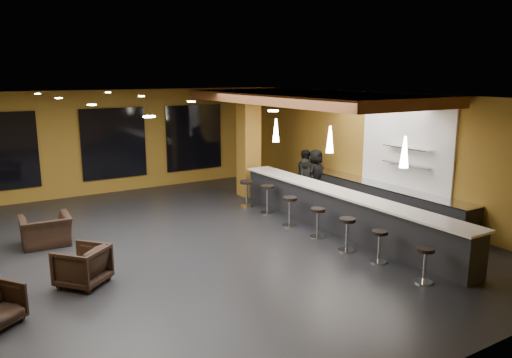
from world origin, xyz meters
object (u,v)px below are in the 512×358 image
pendant_0 (404,152)px  armchair_b (82,266)px  bar_stool_0 (425,260)px  bar_stool_5 (267,196)px  column (249,144)px  staff_b (306,174)px  bar_stool_3 (318,219)px  pendant_1 (330,139)px  prep_counter (381,201)px  bar_stool_6 (247,190)px  armchair_d (46,231)px  bar_counter (340,212)px  staff_c (315,174)px  bar_stool_2 (347,230)px  bar_stool_1 (379,242)px  bar_stool_4 (290,208)px  staff_a (306,184)px

pendant_0 → armchair_b: (-6.52, 2.05, -1.96)m
bar_stool_0 → bar_stool_5: 5.79m
column → bar_stool_5: bearing=-107.5°
staff_b → bar_stool_3: bearing=-124.5°
pendant_1 → staff_b: 3.42m
prep_counter → bar_stool_6: bearing=135.2°
bar_stool_6 → armchair_d: bearing=-175.4°
bar_counter → bar_stool_6: (-0.85, 3.33, 0.03)m
staff_c → bar_stool_0: size_ratio=2.28×
bar_stool_2 → bar_stool_6: 4.55m
staff_c → armchair_d: bearing=157.5°
bar_stool_2 → pendant_0: bearing=-41.3°
armchair_b → bar_stool_3: bearing=138.4°
pendant_0 → bar_stool_2: size_ratio=0.90×
bar_stool_1 → bar_stool_5: bar_stool_5 is taller
column → bar_stool_1: (-0.78, -6.75, -1.29)m
bar_stool_0 → bar_stool_4: bearing=90.8°
bar_stool_3 → bar_stool_5: size_ratio=0.90×
staff_a → staff_c: bearing=35.1°
staff_b → bar_stool_1: staff_b is taller
prep_counter → bar_stool_5: prep_counter is taller
bar_counter → armchair_b: size_ratio=9.28×
bar_stool_0 → staff_a: bearing=76.1°
column → bar_stool_3: bearing=-100.1°
prep_counter → bar_stool_4: (-2.87, 0.53, 0.08)m
bar_stool_2 → staff_b: bearing=63.2°
bar_counter → bar_stool_6: size_ratio=9.69×
bar_stool_5 → bar_stool_6: (-0.15, 0.93, -0.01)m
bar_stool_1 → bar_stool_0: bearing=-91.6°
prep_counter → staff_c: staff_c is taller
pendant_0 → bar_stool_5: pendant_0 is taller
prep_counter → bar_stool_4: size_ratio=7.48×
staff_a → armchair_b: 7.43m
bar_stool_0 → column: bearing=84.2°
staff_b → bar_stool_5: 2.25m
bar_stool_3 → bar_stool_4: bearing=91.5°
staff_a → armchair_d: staff_a is taller
staff_c → bar_stool_5: (-2.26, -0.60, -0.28)m
staff_a → armchair_d: size_ratio=1.38×
staff_a → bar_stool_1: staff_a is taller
staff_c → bar_stool_0: 6.83m
staff_c → bar_stool_4: size_ratio=2.04×
column → bar_stool_0: bearing=-95.8°
staff_a → bar_counter: bearing=-107.9°
pendant_1 → bar_stool_0: size_ratio=0.98×
armchair_d → bar_counter: bearing=160.1°
prep_counter → staff_b: bearing=103.0°
bar_stool_1 → bar_stool_2: bearing=96.1°
armchair_b → bar_stool_2: (5.64, -1.28, 0.11)m
pendant_1 → bar_stool_5: bearing=110.2°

